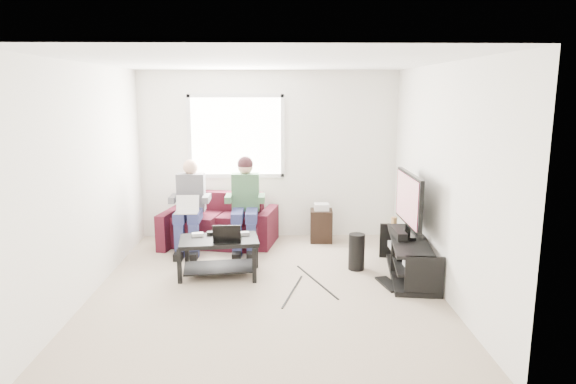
{
  "coord_description": "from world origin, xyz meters",
  "views": [
    {
      "loc": [
        0.11,
        -5.72,
        2.3
      ],
      "look_at": [
        0.26,
        0.6,
        1.04
      ],
      "focal_mm": 32.0,
      "sensor_mm": 36.0,
      "label": 1
    }
  ],
  "objects_px": {
    "tv_stand": "(408,259)",
    "sofa": "(220,225)",
    "subwoofer": "(357,252)",
    "coffee_table": "(219,248)",
    "tv": "(409,201)",
    "end_table": "(321,224)"
  },
  "relations": [
    {
      "from": "coffee_table",
      "to": "tv_stand",
      "type": "xyz_separation_m",
      "value": [
        2.37,
        -0.07,
        -0.14
      ]
    },
    {
      "from": "subwoofer",
      "to": "tv",
      "type": "bearing_deg",
      "value": -13.77
    },
    {
      "from": "sofa",
      "to": "tv",
      "type": "distance_m",
      "value": 2.91
    },
    {
      "from": "coffee_table",
      "to": "end_table",
      "type": "relative_size",
      "value": 1.73
    },
    {
      "from": "coffee_table",
      "to": "tv",
      "type": "bearing_deg",
      "value": 0.73
    },
    {
      "from": "sofa",
      "to": "tv_stand",
      "type": "bearing_deg",
      "value": -29.68
    },
    {
      "from": "tv",
      "to": "subwoofer",
      "type": "bearing_deg",
      "value": 166.23
    },
    {
      "from": "sofa",
      "to": "subwoofer",
      "type": "relative_size",
      "value": 3.75
    },
    {
      "from": "tv",
      "to": "coffee_table",
      "type": "bearing_deg",
      "value": -179.27
    },
    {
      "from": "tv_stand",
      "to": "sofa",
      "type": "bearing_deg",
      "value": 150.32
    },
    {
      "from": "coffee_table",
      "to": "tv_stand",
      "type": "bearing_deg",
      "value": -1.68
    },
    {
      "from": "end_table",
      "to": "tv",
      "type": "bearing_deg",
      "value": -56.08
    },
    {
      "from": "tv_stand",
      "to": "tv",
      "type": "height_order",
      "value": "tv"
    },
    {
      "from": "tv",
      "to": "sofa",
      "type": "bearing_deg",
      "value": 152.05
    },
    {
      "from": "subwoofer",
      "to": "tv_stand",
      "type": "bearing_deg",
      "value": -22.14
    },
    {
      "from": "coffee_table",
      "to": "tv",
      "type": "xyz_separation_m",
      "value": [
        2.37,
        0.03,
        0.59
      ]
    },
    {
      "from": "coffee_table",
      "to": "tv",
      "type": "relative_size",
      "value": 0.94
    },
    {
      "from": "tv",
      "to": "end_table",
      "type": "bearing_deg",
      "value": 123.92
    },
    {
      "from": "sofa",
      "to": "end_table",
      "type": "xyz_separation_m",
      "value": [
        1.54,
        0.1,
        -0.02
      ]
    },
    {
      "from": "tv_stand",
      "to": "subwoofer",
      "type": "xyz_separation_m",
      "value": [
        -0.61,
        0.25,
        0.02
      ]
    },
    {
      "from": "coffee_table",
      "to": "end_table",
      "type": "xyz_separation_m",
      "value": [
        1.41,
        1.46,
        -0.09
      ]
    },
    {
      "from": "sofa",
      "to": "coffee_table",
      "type": "height_order",
      "value": "sofa"
    }
  ]
}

